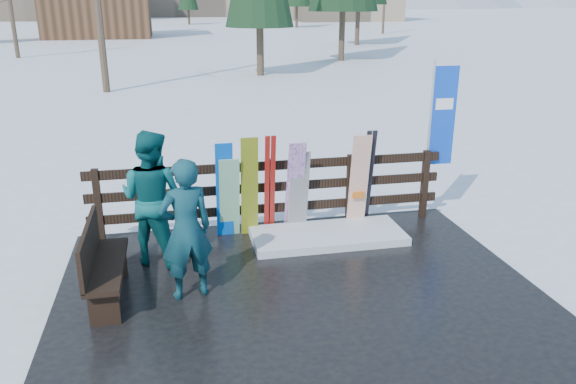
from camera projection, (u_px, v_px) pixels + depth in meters
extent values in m
plane|color=white|center=(302.00, 301.00, 7.00)|extent=(700.00, 700.00, 0.00)
cube|color=black|center=(302.00, 298.00, 6.99)|extent=(6.00, 5.00, 0.08)
cube|color=black|center=(98.00, 206.00, 8.33)|extent=(0.10, 0.10, 1.15)
cube|color=black|center=(187.00, 200.00, 8.58)|extent=(0.10, 0.10, 1.15)
cube|color=black|center=(271.00, 195.00, 8.83)|extent=(0.10, 0.10, 1.15)
cube|color=black|center=(350.00, 189.00, 9.08)|extent=(0.10, 0.10, 1.15)
cube|color=black|center=(425.00, 184.00, 9.33)|extent=(0.10, 0.10, 1.15)
cube|color=black|center=(271.00, 208.00, 8.90)|extent=(5.60, 0.05, 0.14)
cube|color=black|center=(271.00, 187.00, 8.79)|extent=(5.60, 0.05, 0.14)
cube|color=black|center=(270.00, 166.00, 8.67)|extent=(5.60, 0.05, 0.14)
cube|color=white|center=(328.00, 236.00, 8.59)|extent=(2.32, 1.00, 0.12)
cube|color=black|center=(107.00, 265.00, 6.76)|extent=(0.40, 1.50, 0.06)
cube|color=black|center=(104.00, 307.00, 6.27)|extent=(0.34, 0.06, 0.45)
cube|color=black|center=(113.00, 261.00, 7.39)|extent=(0.34, 0.06, 0.45)
cube|color=black|center=(89.00, 246.00, 6.64)|extent=(0.05, 1.50, 0.50)
cube|color=blue|center=(225.00, 191.00, 8.42)|extent=(0.26, 0.27, 1.53)
cube|color=white|center=(230.00, 198.00, 8.47)|extent=(0.30, 0.29, 1.29)
cube|color=yellow|center=(250.00, 187.00, 8.48)|extent=(0.26, 0.23, 1.59)
cube|color=white|center=(295.00, 187.00, 8.63)|extent=(0.26, 0.46, 1.50)
cube|color=black|center=(299.00, 192.00, 8.67)|extent=(0.30, 0.28, 1.33)
cube|color=white|center=(359.00, 182.00, 8.82)|extent=(0.30, 0.25, 1.54)
cube|color=maroon|center=(267.00, 185.00, 8.60)|extent=(0.07, 0.26, 1.59)
cube|color=maroon|center=(273.00, 184.00, 8.62)|extent=(0.07, 0.26, 1.59)
cube|color=black|center=(365.00, 178.00, 8.90)|extent=(0.08, 0.28, 1.60)
cube|color=black|center=(370.00, 178.00, 8.92)|extent=(0.08, 0.28, 1.60)
cylinder|color=silver|center=(428.00, 141.00, 9.14)|extent=(0.04, 0.04, 2.60)
cube|color=blue|center=(443.00, 116.00, 9.06)|extent=(0.42, 0.02, 1.60)
imported|color=#125B56|center=(186.00, 230.00, 6.69)|extent=(0.73, 0.56, 1.76)
imported|color=#0C5457|center=(152.00, 198.00, 7.60)|extent=(1.14, 1.06, 1.87)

